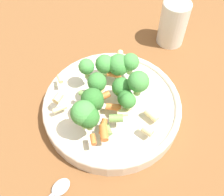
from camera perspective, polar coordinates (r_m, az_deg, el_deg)
The scene contains 4 objects.
ground_plane at distance 0.56m, azimuth -0.00°, elevation -2.94°, with size 3.00×3.00×0.00m, color brown.
bowl at distance 0.54m, azimuth -0.00°, elevation -1.76°, with size 0.28×0.28×0.04m.
pasta_salad at distance 0.49m, azimuth -1.04°, elevation 2.04°, with size 0.22×0.20×0.08m.
cup at distance 0.68m, azimuth 13.22°, elevation 15.69°, with size 0.07×0.07×0.11m.
Camera 1 is at (0.30, -0.04, 0.47)m, focal length 42.00 mm.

